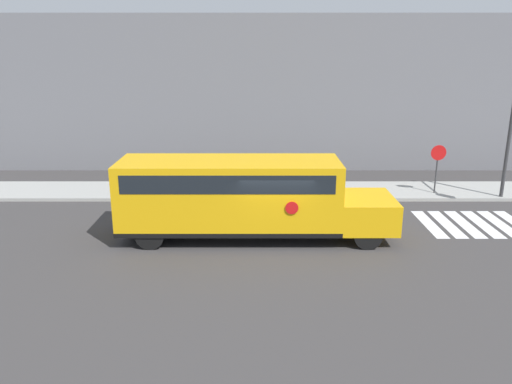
% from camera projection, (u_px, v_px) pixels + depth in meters
% --- Properties ---
extents(ground_plane, '(60.00, 60.00, 0.00)m').
position_uv_depth(ground_plane, '(274.00, 243.00, 17.82)').
color(ground_plane, '#3A3838').
extents(sidewalk_strip, '(44.00, 3.00, 0.15)m').
position_uv_depth(sidewalk_strip, '(269.00, 191.00, 24.05)').
color(sidewalk_strip, '#9E9E99').
rests_on(sidewalk_strip, ground).
extents(building_backdrop, '(32.00, 4.00, 8.48)m').
position_uv_depth(building_backdrop, '(266.00, 92.00, 29.14)').
color(building_backdrop, slate).
rests_on(building_backdrop, ground).
extents(crosswalk_stripes, '(4.00, 3.20, 0.01)m').
position_uv_depth(crosswalk_stripes, '(472.00, 224.00, 19.77)').
color(crosswalk_stripes, white).
rests_on(crosswalk_stripes, ground).
extents(school_bus, '(9.83, 2.57, 2.89)m').
position_uv_depth(school_bus, '(240.00, 194.00, 17.90)').
color(school_bus, '#EAA80F').
rests_on(school_bus, ground).
extents(stop_sign, '(0.71, 0.10, 2.43)m').
position_uv_depth(stop_sign, '(436.00, 162.00, 23.07)').
color(stop_sign, '#38383A').
rests_on(stop_sign, ground).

